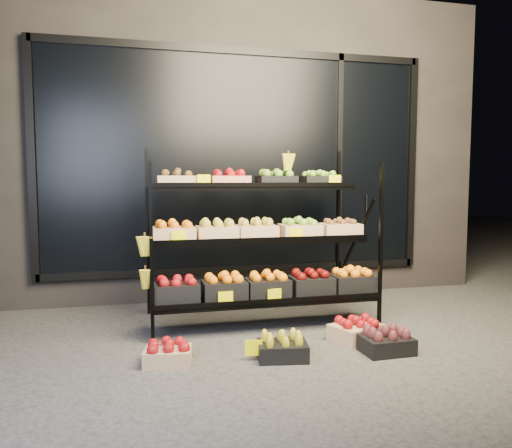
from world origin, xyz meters
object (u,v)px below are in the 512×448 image
object	(u,v)px
display_rack	(260,240)
floor_crate_midleft	(283,347)
floor_crate_left	(168,353)
floor_crate_midright	(356,330)

from	to	relation	value
display_rack	floor_crate_midleft	xyz separation A→B (m)	(-0.08, -1.01, -0.70)
floor_crate_left	floor_crate_midright	distance (m)	1.58
display_rack	floor_crate_midright	distance (m)	1.21
floor_crate_left	display_rack	bearing A→B (deg)	54.70
floor_crate_left	floor_crate_midleft	distance (m)	0.85
display_rack	floor_crate_left	bearing A→B (deg)	-135.57
display_rack	floor_crate_midleft	distance (m)	1.23
floor_crate_left	floor_crate_midleft	world-z (taller)	floor_crate_midleft
floor_crate_midleft	floor_crate_midright	world-z (taller)	floor_crate_midright
display_rack	floor_crate_midleft	bearing A→B (deg)	-94.52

